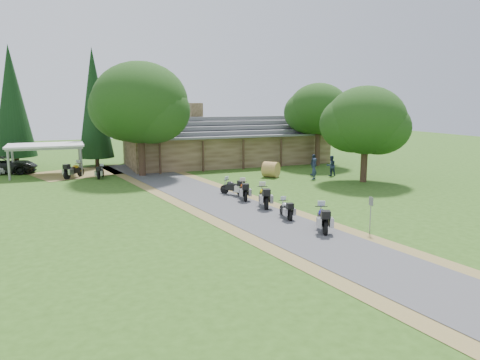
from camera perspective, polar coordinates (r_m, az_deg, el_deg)
name	(u,v)px	position (r m, az deg, el deg)	size (l,w,h in m)	color
ground	(279,226)	(24.75, 4.83, -5.66)	(120.00, 120.00, 0.00)	#2C4C15
driveway	(242,211)	(28.07, 0.23, -3.75)	(46.00, 46.00, 0.00)	#454548
lodge	(227,140)	(48.46, -1.61, 4.93)	(21.40, 9.40, 4.90)	brown
carport	(46,160)	(44.28, -22.54, 2.30)	(6.27, 4.18, 2.72)	silver
car_dark_suv	(4,161)	(46.83, -26.83, 2.10)	(5.99, 2.55, 2.29)	black
motorcycle_row_a	(323,217)	(24.05, 10.06, -4.51)	(2.05, 0.67, 1.40)	#201B98
motorcycle_row_b	(286,208)	(26.29, 5.62, -3.46)	(1.68, 0.55, 1.15)	#AFB0B8
motorcycle_row_c	(264,195)	(28.93, 2.94, -1.88)	(2.12, 0.69, 1.45)	#E8D300
motorcycle_row_d	(244,189)	(31.06, 0.47, -1.15)	(1.97, 0.64, 1.35)	#CB4712
motorcycle_row_e	(233,186)	(32.39, -0.91, -0.77)	(1.84, 0.60, 1.26)	black
motorcycle_carport_a	(74,170)	(41.92, -19.60, 1.21)	(2.10, 0.69, 1.44)	#C28A17
motorcycle_carport_b	(101,171)	(41.16, -16.64, 1.01)	(1.67, 0.55, 1.14)	slate
person_a	(314,167)	(39.29, 9.00, 1.59)	(0.59, 0.43, 2.08)	#263150
person_b	(331,164)	(41.39, 11.05, 1.93)	(0.58, 0.42, 2.06)	#263150
person_c	(313,163)	(41.28, 8.95, 2.06)	(0.62, 0.45, 2.19)	#263150
hay_bale	(271,169)	(39.96, 3.79, 1.29)	(1.33, 1.33, 1.22)	olive
sign_post	(370,215)	(24.13, 15.62, -4.13)	(0.33, 0.06, 1.85)	gray
oak_lodge_left	(140,117)	(41.11, -12.04, 7.53)	(8.14, 8.14, 10.17)	#163510
oak_lodge_right	(318,120)	(47.36, 9.53, 7.24)	(5.94, 5.94, 9.11)	#163510
oak_driveway	(365,132)	(38.63, 15.04, 5.65)	(6.35, 6.35, 7.99)	#163510
cedar_near	(94,108)	(48.22, -17.33, 8.42)	(3.38, 3.38, 11.54)	black
cedar_far	(12,106)	(50.77, -26.00, 8.07)	(3.92, 3.92, 11.78)	black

